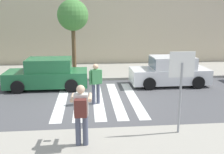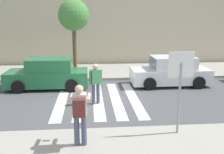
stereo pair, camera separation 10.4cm
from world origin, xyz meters
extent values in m
plane|color=#4C4C4F|center=(0.00, 0.00, 0.00)|extent=(120.00, 120.00, 0.00)
cube|color=#9E998C|center=(0.00, 6.00, 0.07)|extent=(60.00, 4.80, 0.14)
cube|color=beige|center=(0.00, 10.40, 2.52)|extent=(56.00, 4.00, 5.03)
cube|color=silver|center=(-1.60, 0.20, 0.00)|extent=(0.44, 5.20, 0.01)
cube|color=silver|center=(-0.80, 0.20, 0.00)|extent=(0.44, 5.20, 0.01)
cube|color=silver|center=(0.00, 0.20, 0.00)|extent=(0.44, 5.20, 0.01)
cube|color=silver|center=(0.80, 0.20, 0.00)|extent=(0.44, 5.20, 0.01)
cube|color=silver|center=(1.60, 0.20, 0.00)|extent=(0.44, 5.20, 0.01)
cylinder|color=gray|center=(2.31, -3.75, 1.23)|extent=(0.07, 0.07, 2.18)
cube|color=white|center=(2.31, -3.73, 2.27)|extent=(0.76, 0.03, 0.76)
cube|color=red|center=(2.31, -3.72, 2.27)|extent=(0.66, 0.02, 0.66)
cylinder|color=#474C60|center=(-0.74, -4.26, 0.58)|extent=(0.15, 0.15, 0.88)
cylinder|color=#474C60|center=(-0.54, -4.27, 0.58)|extent=(0.15, 0.15, 0.88)
cube|color=silver|center=(-0.64, -4.27, 1.32)|extent=(0.39, 0.25, 0.60)
sphere|color=beige|center=(-0.64, -4.27, 1.75)|extent=(0.23, 0.23, 0.23)
cylinder|color=beige|center=(-0.87, -4.04, 1.46)|extent=(0.12, 0.58, 0.10)
cylinder|color=beige|center=(-0.39, -4.06, 1.46)|extent=(0.12, 0.58, 0.10)
cube|color=black|center=(-0.62, -3.87, 1.49)|extent=(0.14, 0.11, 0.10)
cube|color=#5B2823|center=(-0.64, -4.50, 1.30)|extent=(0.33, 0.21, 0.48)
cylinder|color=#474C60|center=(-0.20, -0.45, 0.44)|extent=(0.15, 0.15, 0.88)
cylinder|color=#474C60|center=(-0.01, -0.38, 0.44)|extent=(0.15, 0.15, 0.88)
cube|color=#3D844C|center=(-0.10, -0.42, 1.18)|extent=(0.44, 0.36, 0.60)
sphere|color=tan|center=(-0.10, -0.42, 1.61)|extent=(0.23, 0.23, 0.23)
cylinder|color=#3D844C|center=(-0.33, -0.50, 1.16)|extent=(0.10, 0.10, 0.58)
cylinder|color=#3D844C|center=(0.12, -0.33, 1.16)|extent=(0.10, 0.10, 0.58)
cube|color=#236B3D|center=(-2.50, 2.30, 0.53)|extent=(4.10, 1.70, 0.76)
cube|color=#236B3D|center=(-2.35, 2.30, 1.23)|extent=(2.20, 1.56, 0.64)
cube|color=slate|center=(-3.42, 2.30, 1.23)|extent=(0.10, 1.50, 0.54)
cube|color=slate|center=(-1.38, 2.30, 1.23)|extent=(0.10, 1.50, 0.51)
cylinder|color=black|center=(-3.78, 1.45, 0.32)|extent=(0.64, 0.22, 0.64)
cylinder|color=black|center=(-3.78, 3.15, 0.32)|extent=(0.64, 0.22, 0.64)
cylinder|color=black|center=(-1.23, 1.45, 0.32)|extent=(0.64, 0.22, 0.64)
cylinder|color=black|center=(-1.23, 3.15, 0.32)|extent=(0.64, 0.22, 0.64)
cube|color=white|center=(3.91, 2.30, 0.53)|extent=(4.10, 1.70, 0.76)
cube|color=white|center=(4.06, 2.30, 1.23)|extent=(2.20, 1.56, 0.64)
cube|color=slate|center=(2.99, 2.30, 1.23)|extent=(0.10, 1.50, 0.54)
cube|color=slate|center=(5.03, 2.30, 1.23)|extent=(0.10, 1.50, 0.51)
cylinder|color=black|center=(2.64, 1.45, 0.32)|extent=(0.64, 0.22, 0.64)
cylinder|color=black|center=(2.64, 3.15, 0.32)|extent=(0.64, 0.22, 0.64)
cylinder|color=black|center=(5.19, 1.45, 0.32)|extent=(0.64, 0.22, 0.64)
cylinder|color=black|center=(5.19, 3.15, 0.32)|extent=(0.64, 0.22, 0.64)
cylinder|color=brown|center=(-1.21, 4.77, 1.63)|extent=(0.24, 0.24, 2.99)
sphere|color=#47843D|center=(-1.21, 4.77, 3.67)|extent=(1.82, 1.82, 1.82)
camera|label=1|loc=(-0.45, -11.00, 3.66)|focal=42.00mm
camera|label=2|loc=(-0.35, -11.01, 3.66)|focal=42.00mm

